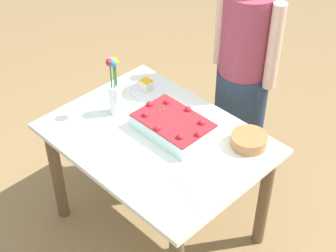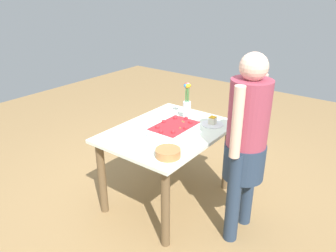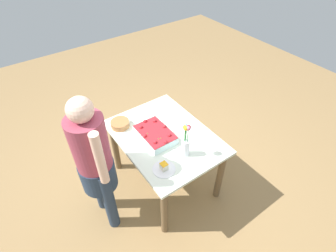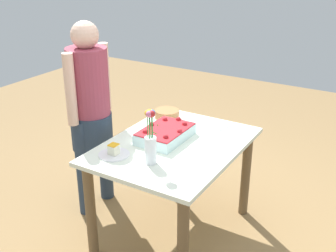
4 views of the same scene
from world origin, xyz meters
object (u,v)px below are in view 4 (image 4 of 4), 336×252
at_px(sheet_cake, 165,134).
at_px(person_standing, 90,107).
at_px(flower_vase, 151,141).
at_px(fruit_bowl, 167,114).
at_px(serving_plate_with_slice, 114,152).
at_px(cake_knife, 222,129).

distance_m(sheet_cake, person_standing, 0.64).
bearing_deg(person_standing, flower_vase, -22.33).
bearing_deg(fruit_bowl, sheet_cake, 29.64).
distance_m(serving_plate_with_slice, flower_vase, 0.30).
distance_m(cake_knife, flower_vase, 0.74).
relative_size(cake_knife, fruit_bowl, 1.22).
bearing_deg(flower_vase, cake_knife, 167.08).
relative_size(sheet_cake, cake_knife, 1.73).
xyz_separation_m(sheet_cake, cake_knife, (-0.36, 0.27, -0.04)).
xyz_separation_m(flower_vase, fruit_bowl, (-0.70, -0.31, -0.12)).
relative_size(sheet_cake, fruit_bowl, 2.11).
xyz_separation_m(cake_knife, fruit_bowl, (0.01, -0.47, 0.03)).
bearing_deg(fruit_bowl, person_standing, -48.03).
bearing_deg(fruit_bowl, serving_plate_with_slice, 3.40).
bearing_deg(person_standing, serving_plate_with_slice, -35.17).
relative_size(serving_plate_with_slice, cake_knife, 0.87).
height_order(cake_knife, flower_vase, flower_vase).
bearing_deg(person_standing, fruit_bowl, 41.97).
bearing_deg(serving_plate_with_slice, sheet_cake, 157.45).
relative_size(fruit_bowl, person_standing, 0.13).
relative_size(flower_vase, person_standing, 0.24).
height_order(sheet_cake, person_standing, person_standing).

